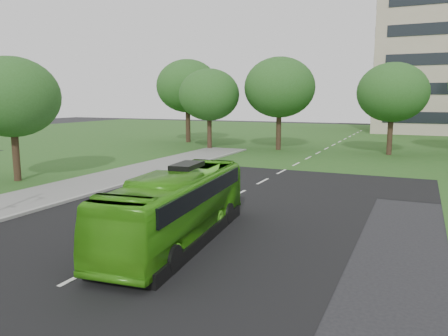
% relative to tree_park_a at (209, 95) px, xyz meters
% --- Properties ---
extents(ground, '(160.00, 160.00, 0.00)m').
position_rel_tree_park_a_xyz_m(ground, '(10.83, -24.47, -5.51)').
color(ground, black).
rests_on(ground, ground).
extents(street_surfaces, '(120.00, 120.00, 0.15)m').
position_rel_tree_park_a_xyz_m(street_surfaces, '(10.45, -1.72, -5.48)').
color(street_surfaces, black).
rests_on(street_surfaces, ground).
extents(tree_park_a, '(6.11, 6.11, 8.12)m').
position_rel_tree_park_a_xyz_m(tree_park_a, '(0.00, 0.00, 0.00)').
color(tree_park_a, black).
rests_on(tree_park_a, ground).
extents(tree_park_b, '(7.04, 7.04, 9.23)m').
position_rel_tree_park_a_xyz_m(tree_park_b, '(6.57, 2.44, 0.72)').
color(tree_park_b, black).
rests_on(tree_park_b, ground).
extents(tree_park_c, '(6.31, 6.31, 8.38)m').
position_rel_tree_park_a_xyz_m(tree_park_c, '(17.10, 2.77, 0.17)').
color(tree_park_c, black).
rests_on(tree_park_c, ground).
extents(tree_park_f, '(7.24, 7.24, 9.67)m').
position_rel_tree_park_a_xyz_m(tree_park_f, '(-5.51, 5.47, 1.06)').
color(tree_park_f, black).
rests_on(tree_park_f, ground).
extents(tree_side_near, '(5.80, 5.80, 7.70)m').
position_rel_tree_park_a_xyz_m(tree_side_near, '(-3.35, -20.63, -0.28)').
color(tree_side_near, black).
rests_on(tree_side_near, ground).
extents(bus, '(3.14, 9.35, 2.56)m').
position_rel_tree_park_a_xyz_m(bus, '(11.83, -26.65, -4.23)').
color(bus, '#44A618').
rests_on(bus, ground).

